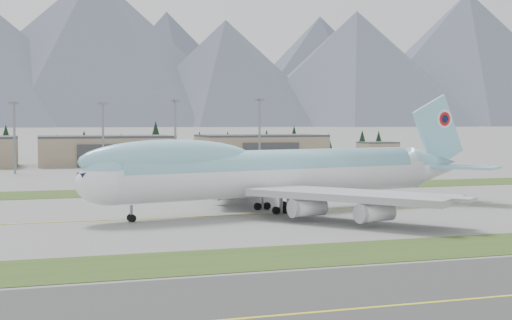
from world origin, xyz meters
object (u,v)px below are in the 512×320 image
object	(u,v)px
service_vehicle_c	(324,163)
hangar_center	(106,150)
hangar_right	(261,148)
service_vehicle_a	(110,170)
boeing_747_freighter	(276,172)
service_vehicle_b	(203,170)

from	to	relation	value
service_vehicle_c	hangar_center	bearing A→B (deg)	153.09
hangar_right	service_vehicle_a	distance (m)	67.12
service_vehicle_c	boeing_747_freighter	bearing A→B (deg)	-133.95
service_vehicle_b	service_vehicle_c	world-z (taller)	service_vehicle_b
boeing_747_freighter	service_vehicle_c	bearing A→B (deg)	52.34
boeing_747_freighter	service_vehicle_c	xyz separation A→B (m)	(65.52, 134.50, -7.10)
service_vehicle_b	service_vehicle_a	bearing A→B (deg)	78.23
boeing_747_freighter	service_vehicle_c	distance (m)	149.77
hangar_right	service_vehicle_c	size ratio (longest dim) A/B	13.45
hangar_right	service_vehicle_a	xyz separation A→B (m)	(-61.29, -26.81, -5.39)
boeing_747_freighter	hangar_center	bearing A→B (deg)	84.48
boeing_747_freighter	hangar_right	xyz separation A→B (m)	(44.09, 147.29, -1.71)
boeing_747_freighter	service_vehicle_b	world-z (taller)	boeing_747_freighter
service_vehicle_a	service_vehicle_b	size ratio (longest dim) A/B	0.88
service_vehicle_a	service_vehicle_b	distance (m)	30.98
hangar_center	service_vehicle_c	world-z (taller)	hangar_center
hangar_right	hangar_center	bearing A→B (deg)	180.00
boeing_747_freighter	service_vehicle_c	size ratio (longest dim) A/B	23.00
hangar_right	service_vehicle_c	distance (m)	25.53
hangar_center	service_vehicle_c	size ratio (longest dim) A/B	13.45
service_vehicle_a	service_vehicle_c	size ratio (longest dim) A/B	0.93
hangar_center	hangar_right	xyz separation A→B (m)	(60.00, 0.00, 0.00)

